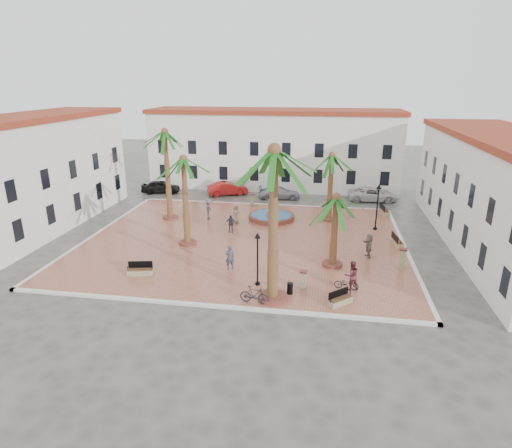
% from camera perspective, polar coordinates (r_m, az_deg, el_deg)
% --- Properties ---
extents(ground, '(120.00, 120.00, 0.00)m').
position_cam_1_polar(ground, '(35.75, -1.58, -2.35)').
color(ground, '#56544F').
rests_on(ground, ground).
extents(plaza, '(26.00, 22.00, 0.15)m').
position_cam_1_polar(plaza, '(35.72, -1.58, -2.24)').
color(plaza, '#B1654C').
rests_on(plaza, ground).
extents(kerb_n, '(26.30, 0.30, 0.16)m').
position_cam_1_polar(kerb_n, '(46.02, 0.96, 2.60)').
color(kerb_n, silver).
rests_on(kerb_n, ground).
extents(kerb_s, '(26.30, 0.30, 0.16)m').
position_cam_1_polar(kerb_s, '(26.00, -6.17, -10.78)').
color(kerb_s, silver).
rests_on(kerb_s, ground).
extents(kerb_e, '(0.30, 22.30, 0.16)m').
position_cam_1_polar(kerb_e, '(35.79, 19.36, -3.29)').
color(kerb_e, silver).
rests_on(kerb_e, ground).
extents(kerb_w, '(0.30, 22.30, 0.16)m').
position_cam_1_polar(kerb_w, '(40.11, -20.16, -1.04)').
color(kerb_w, silver).
rests_on(kerb_w, ground).
extents(building_north, '(30.40, 7.40, 9.50)m').
position_cam_1_polar(building_north, '(53.75, 2.39, 10.03)').
color(building_north, white).
rests_on(building_north, ground).
extents(building_east, '(7.40, 26.40, 9.00)m').
position_cam_1_polar(building_east, '(38.28, 29.94, 3.63)').
color(building_east, white).
rests_on(building_east, ground).
extents(building_west, '(6.40, 24.40, 10.00)m').
position_cam_1_polar(building_west, '(42.13, -28.10, 5.80)').
color(building_west, white).
rests_on(building_west, ground).
extents(fountain, '(4.38, 4.38, 2.26)m').
position_cam_1_polar(fountain, '(41.00, 2.06, 1.11)').
color(fountain, brown).
rests_on(fountain, plaza).
extents(palm_nw, '(4.69, 4.69, 8.58)m').
position_cam_1_polar(palm_nw, '(40.44, -12.00, 10.81)').
color(palm_nw, brown).
rests_on(palm_nw, plaza).
extents(palm_sw, '(4.65, 4.65, 7.29)m').
position_cam_1_polar(palm_sw, '(33.52, -9.61, 7.27)').
color(palm_sw, brown).
rests_on(palm_sw, plaza).
extents(palm_s, '(5.74, 5.74, 9.45)m').
position_cam_1_polar(palm_s, '(23.65, 2.42, 7.46)').
color(palm_s, brown).
rests_on(palm_s, plaza).
extents(palm_e, '(4.61, 4.61, 5.41)m').
position_cam_1_polar(palm_e, '(29.86, 10.60, 2.24)').
color(palm_e, brown).
rests_on(palm_e, plaza).
extents(palm_ne, '(4.65, 4.65, 6.52)m').
position_cam_1_polar(palm_ne, '(39.97, 10.05, 7.99)').
color(palm_ne, brown).
rests_on(palm_ne, plaza).
extents(bench_s, '(1.82, 0.88, 0.92)m').
position_cam_1_polar(bench_s, '(30.42, -15.16, -6.10)').
color(bench_s, gray).
rests_on(bench_s, plaza).
extents(bench_se, '(1.56, 1.49, 0.87)m').
position_cam_1_polar(bench_se, '(26.24, 11.16, -9.96)').
color(bench_se, gray).
rests_on(bench_se, plaza).
extents(bench_e, '(0.82, 1.86, 0.95)m').
position_cam_1_polar(bench_e, '(36.31, 18.25, -2.28)').
color(bench_e, gray).
rests_on(bench_e, plaza).
extents(bench_ne, '(0.89, 2.01, 1.02)m').
position_cam_1_polar(bench_ne, '(44.30, 16.70, 1.64)').
color(bench_ne, gray).
rests_on(bench_ne, plaza).
extents(lamppost_s, '(0.39, 0.39, 3.60)m').
position_cam_1_polar(lamppost_s, '(27.15, 0.21, -3.46)').
color(lamppost_s, black).
rests_on(lamppost_s, plaza).
extents(lamppost_e, '(0.45, 0.45, 4.13)m').
position_cam_1_polar(lamppost_e, '(38.85, 15.94, 3.23)').
color(lamppost_e, black).
rests_on(lamppost_e, plaza).
extents(bollard_se, '(0.51, 0.51, 1.24)m').
position_cam_1_polar(bollard_se, '(27.52, 6.34, -7.36)').
color(bollard_se, gray).
rests_on(bollard_se, plaza).
extents(bollard_n, '(0.54, 0.54, 1.28)m').
position_cam_1_polar(bollard_n, '(45.21, -0.55, 3.27)').
color(bollard_n, gray).
rests_on(bollard_n, plaza).
extents(bollard_e, '(0.61, 0.61, 1.50)m').
position_cam_1_polar(bollard_e, '(31.86, 18.94, -4.31)').
color(bollard_e, gray).
rests_on(bollard_e, plaza).
extents(litter_bin, '(0.37, 0.37, 0.72)m').
position_cam_1_polar(litter_bin, '(26.97, 4.55, -8.54)').
color(litter_bin, black).
rests_on(litter_bin, plaza).
extents(cyclist_a, '(0.77, 0.66, 1.78)m').
position_cam_1_polar(cyclist_a, '(30.07, -3.52, -4.42)').
color(cyclist_a, '#3A3D54').
rests_on(cyclist_a, plaza).
extents(bicycle_a, '(1.58, 0.73, 0.80)m').
position_cam_1_polar(bicycle_a, '(27.99, 11.97, -7.75)').
color(bicycle_a, black).
rests_on(bicycle_a, plaza).
extents(cyclist_b, '(1.14, 1.01, 1.95)m').
position_cam_1_polar(cyclist_b, '(27.79, 12.62, -6.69)').
color(cyclist_b, maroon).
rests_on(cyclist_b, plaza).
extents(bicycle_b, '(1.89, 0.80, 1.10)m').
position_cam_1_polar(bicycle_b, '(25.71, -0.21, -9.44)').
color(bicycle_b, black).
rests_on(bicycle_b, plaza).
extents(pedestrian_fountain_a, '(1.03, 1.00, 1.78)m').
position_cam_1_polar(pedestrian_fountain_a, '(39.67, -2.75, 1.38)').
color(pedestrian_fountain_a, '#9B8A68').
rests_on(pedestrian_fountain_a, plaza).
extents(pedestrian_fountain_b, '(0.95, 0.47, 1.56)m').
position_cam_1_polar(pedestrian_fountain_b, '(37.35, -3.41, 0.08)').
color(pedestrian_fountain_b, '#38445D').
rests_on(pedestrian_fountain_b, plaza).
extents(pedestrian_north, '(0.72, 1.24, 1.92)m').
position_cam_1_polar(pedestrian_north, '(41.11, -6.31, 2.01)').
color(pedestrian_north, '#58575D').
rests_on(pedestrian_north, plaza).
extents(pedestrian_east, '(0.81, 1.75, 1.82)m').
position_cam_1_polar(pedestrian_east, '(33.08, 14.80, -2.81)').
color(pedestrian_east, '#77695C').
rests_on(pedestrian_east, plaza).
extents(car_black, '(4.75, 2.61, 1.53)m').
position_cam_1_polar(car_black, '(52.21, -12.58, 4.87)').
color(car_black, black).
rests_on(car_black, ground).
extents(car_red, '(4.93, 3.42, 1.54)m').
position_cam_1_polar(car_red, '(50.22, -3.82, 4.74)').
color(car_red, '#AD1A18').
rests_on(car_red, ground).
extents(car_silver, '(4.88, 2.47, 1.36)m').
position_cam_1_polar(car_silver, '(48.65, 3.11, 4.19)').
color(car_silver, '#9D9CA4').
rests_on(car_silver, ground).
extents(car_white, '(5.55, 2.91, 1.49)m').
position_cam_1_polar(car_white, '(49.37, 15.28, 3.84)').
color(car_white, silver).
rests_on(car_white, ground).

